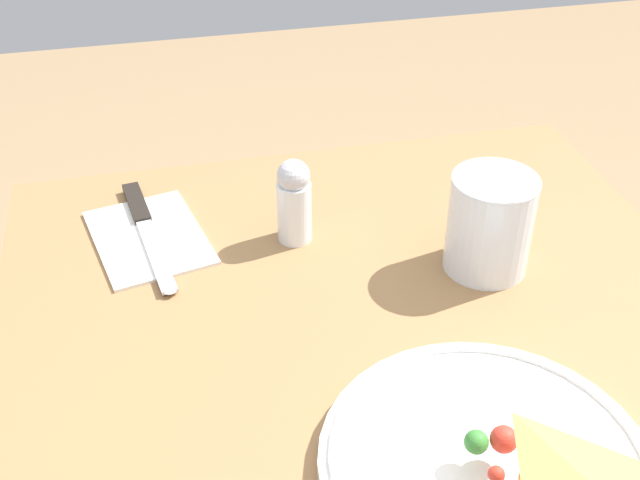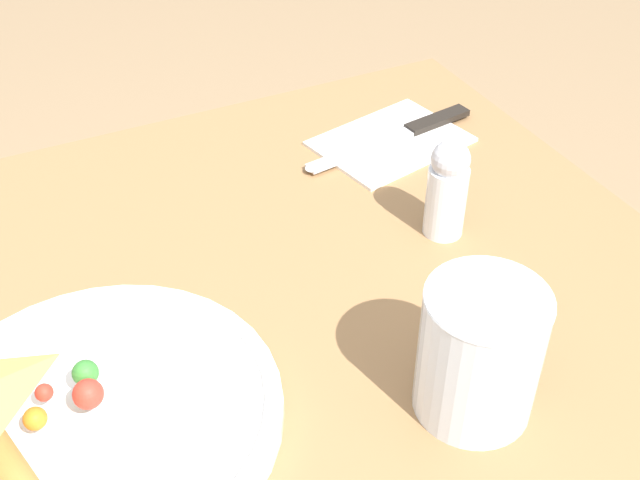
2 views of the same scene
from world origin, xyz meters
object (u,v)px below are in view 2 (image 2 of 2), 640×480
Objects in this scene: plate_pizza at (94,413)px; salt_shaker at (447,188)px; milk_glass at (479,357)px; butter_knife at (399,135)px; napkin_folded at (391,142)px.

plate_pizza is 0.37m from salt_shaker.
butter_knife is (-0.14, -0.35, -0.04)m from milk_glass.
plate_pizza is at bearing 13.38° from salt_shaker.
salt_shaker reaches higher than plate_pizza.
plate_pizza reaches higher than napkin_folded.
salt_shaker is at bearing -117.05° from milk_glass.
milk_glass is 0.21m from salt_shaker.
salt_shaker is (-0.10, -0.19, -0.00)m from milk_glass.
butter_knife is at bearing -171.63° from napkin_folded.
plate_pizza is 0.28m from milk_glass.
napkin_folded is 1.80× the size of salt_shaker.
plate_pizza reaches higher than butter_knife.
napkin_folded is at bearing -147.91° from plate_pizza.
milk_glass reaches higher than butter_knife.
milk_glass is at bearing 62.95° from salt_shaker.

